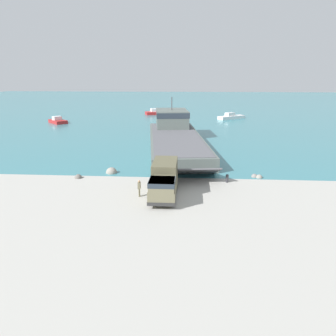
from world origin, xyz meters
TOP-DOWN VIEW (x-y plane):
  - ground_plane at (0.00, 0.00)m, footprint 240.00×240.00m
  - water_surface at (0.00, 97.26)m, footprint 240.00×180.00m
  - landing_craft at (-0.58, 25.92)m, footprint 11.75×33.78m
  - military_truck at (-0.41, 1.51)m, footprint 2.50×7.17m
  - soldier_on_ramp at (-2.83, 1.05)m, footprint 0.24×0.44m
  - moored_boat_a at (-29.98, 48.30)m, footprint 5.63×5.65m
  - moored_boat_b at (-8.36, 66.93)m, footprint 6.09×4.57m
  - moored_boat_c at (12.80, 58.83)m, footprint 7.61×6.28m
  - mooring_bollard at (6.23, 5.99)m, footprint 0.35×0.35m
  - shoreline_rock_a at (-7.42, 8.63)m, footprint 1.36×1.36m
  - shoreline_rock_b at (-10.79, 6.40)m, footprint 0.87×0.87m
  - shoreline_rock_c at (10.13, 7.87)m, footprint 0.78×0.78m
  - shoreline_rock_d at (9.64, 8.15)m, footprint 0.74×0.74m

SIDE VIEW (x-z plane):
  - ground_plane at x=0.00m, z-range 0.00..0.00m
  - shoreline_rock_a at x=-7.42m, z-range -0.68..0.68m
  - shoreline_rock_b at x=-10.79m, z-range -0.43..0.43m
  - shoreline_rock_c at x=10.13m, z-range -0.39..0.39m
  - shoreline_rock_d at x=9.64m, z-range -0.37..0.37m
  - water_surface at x=0.00m, z-range 0.00..0.01m
  - mooring_bollard at x=6.23m, z-range 0.04..0.98m
  - moored_boat_a at x=-29.98m, z-range -0.27..1.34m
  - moored_boat_c at x=12.80m, z-range -0.28..1.38m
  - moored_boat_b at x=-8.36m, z-range -0.29..1.43m
  - soldier_on_ramp at x=-2.83m, z-range 0.13..1.81m
  - military_truck at x=-0.41m, z-range 0.02..3.24m
  - landing_craft at x=-0.58m, z-range -1.95..5.48m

